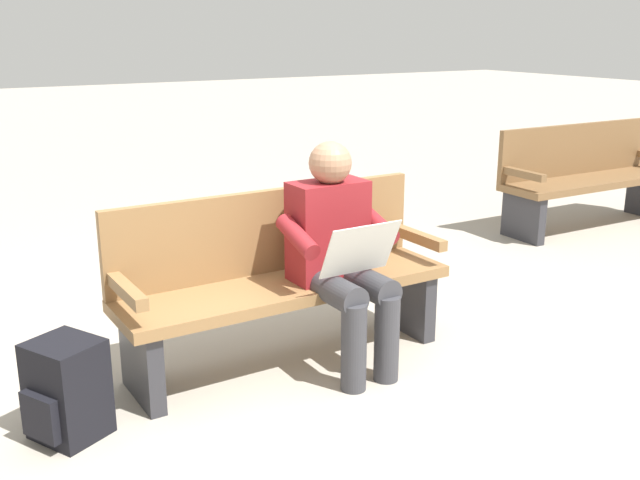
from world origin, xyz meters
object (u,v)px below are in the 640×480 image
backpack (66,390)px  bench_near (281,277)px  person_seated (340,251)px  bench_far (586,176)px

backpack → bench_near: bearing=-168.4°
person_seated → backpack: person_seated is taller
person_seated → bench_far: bearing=-160.1°
bench_near → bench_far: same height
person_seated → bench_near: bearing=-46.9°
backpack → bench_far: (-4.80, -1.29, 0.24)m
bench_near → person_seated: person_seated is taller
bench_near → backpack: (1.18, 0.24, -0.24)m
person_seated → bench_far: person_seated is taller
bench_near → person_seated: (-0.22, 0.23, 0.17)m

